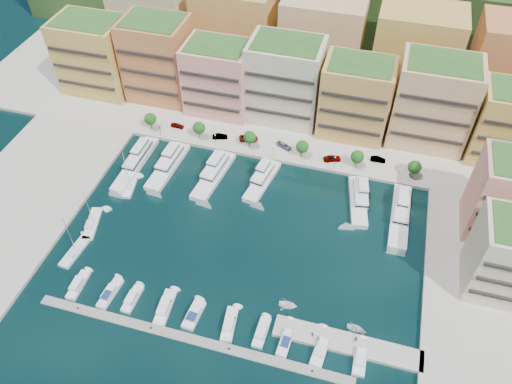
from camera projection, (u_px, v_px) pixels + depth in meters
ground at (243, 238)px, 127.46m from camera, size 400.00×400.00×0.00m
north_quay at (296, 100)px, 168.94m from camera, size 220.00×64.00×2.00m
east_quay at (500, 325)px, 110.35m from camera, size 34.00×76.00×2.00m
west_quay at (14, 211)px, 133.86m from camera, size 34.00×76.00×2.00m
hillside at (322, 33)px, 201.06m from camera, size 240.00×40.00×58.00m
south_pontoon at (190, 339)px, 107.96m from camera, size 72.00×2.20×0.35m
finger_pier at (347, 344)px, 107.05m from camera, size 32.00×5.00×2.00m
apartment_0 at (94, 55)px, 163.86m from camera, size 22.00×16.50×24.80m
apartment_1 at (158, 59)px, 160.30m from camera, size 20.00×16.50×26.80m
apartment_2 at (218, 78)px, 156.42m from camera, size 20.00×15.50×22.80m
apartment_3 at (285, 80)px, 152.70m from camera, size 22.00×16.50×25.80m
apartment_4 at (355, 98)px, 147.91m from camera, size 20.00×15.50×23.80m
apartment_5 at (433, 102)px, 144.00m from camera, size 22.00×16.50×26.80m
apartment_6 at (512, 125)px, 139.93m from camera, size 20.00×15.50×22.80m
apartment_east_a at (512, 198)px, 120.23m from camera, size 18.00×14.50×22.80m
backblock_0 at (154, 18)px, 175.90m from camera, size 26.00×18.00×30.00m
backblock_1 at (235, 30)px, 170.21m from camera, size 26.00×18.00×30.00m
backblock_2 at (321, 42)px, 164.53m from camera, size 26.00×18.00×30.00m
backblock_3 at (414, 55)px, 158.84m from camera, size 26.00×18.00×30.00m
tree_0 at (150, 119)px, 154.05m from camera, size 3.80×3.80×5.65m
tree_1 at (199, 128)px, 151.02m from camera, size 3.80×3.80×5.65m
tree_2 at (250, 137)px, 147.98m from camera, size 3.80×3.80×5.65m
tree_3 at (302, 147)px, 144.95m from camera, size 3.80×3.80×5.65m
tree_4 at (357, 157)px, 141.92m from camera, size 3.80×3.80×5.65m
tree_5 at (415, 167)px, 138.88m from camera, size 3.80×3.80×5.65m
lamppost_0 at (160, 128)px, 152.41m from camera, size 0.30×0.30×4.20m
lamppost_1 at (215, 138)px, 149.00m from camera, size 0.30×0.30×4.20m
lamppost_2 at (274, 149)px, 145.59m from camera, size 0.30×0.30×4.20m
lamppost_3 at (335, 160)px, 142.17m from camera, size 0.30×0.30×4.20m
lamppost_4 at (399, 172)px, 138.76m from camera, size 0.30×0.30×4.20m
yacht_0 at (137, 161)px, 145.94m from camera, size 4.51×23.78×7.30m
yacht_1 at (169, 164)px, 145.14m from camera, size 6.23×20.84×7.30m
yacht_2 at (214, 173)px, 142.43m from camera, size 7.20×21.00×7.30m
yacht_3 at (263, 179)px, 140.76m from camera, size 7.02×17.84×7.30m
yacht_5 at (358, 199)px, 135.38m from camera, size 7.64×18.68×7.30m
yacht_6 at (401, 213)px, 131.81m from camera, size 4.77×22.81×7.30m
cruiser_0 at (78, 285)px, 116.87m from camera, size 2.63×8.07×2.55m
cruiser_1 at (110, 293)px, 115.27m from camera, size 3.06×8.48×2.66m
cruiser_2 at (132, 299)px, 114.24m from camera, size 2.58×7.29×2.55m
cruiser_3 at (165, 308)px, 112.69m from camera, size 3.42×9.35×2.55m
cruiser_4 at (194, 315)px, 111.36m from camera, size 3.39×7.52×2.66m
cruiser_5 at (229, 324)px, 109.79m from camera, size 3.46×8.61×2.55m
cruiser_6 at (261, 333)px, 108.41m from camera, size 2.59×7.40×2.55m
cruiser_7 at (286, 339)px, 107.31m from camera, size 2.84×8.66×2.66m
cruiser_8 at (321, 348)px, 105.89m from camera, size 3.65×9.15×2.55m
cruiser_9 at (360, 358)px, 104.34m from camera, size 2.69×8.15×2.55m
sailboat_1 at (92, 224)px, 130.27m from camera, size 5.42×11.15×13.20m
sailboat_0 at (75, 252)px, 123.89m from camera, size 3.68×10.22×13.20m
sailboat_2 at (130, 187)px, 139.73m from camera, size 4.22×9.00×13.20m
tender_2 at (355, 328)px, 109.26m from camera, size 4.00×2.97×0.79m
tender_0 at (288, 305)px, 113.24m from camera, size 4.46×3.27×0.90m
tender_3 at (363, 332)px, 108.62m from camera, size 1.83×1.63×0.88m
car_0 at (177, 125)px, 156.68m from camera, size 4.25×1.83×1.43m
car_1 at (220, 136)px, 152.85m from camera, size 4.90×2.97×1.52m
car_2 at (249, 138)px, 152.27m from camera, size 6.18×4.00×1.58m
car_3 at (284, 146)px, 149.96m from camera, size 5.13×3.58×1.38m
car_4 at (332, 158)px, 145.79m from camera, size 5.43×3.67×1.72m
car_5 at (378, 159)px, 145.64m from camera, size 4.38×1.59×1.44m
person_0 at (312, 334)px, 106.85m from camera, size 0.64×0.67×1.55m
person_1 at (355, 339)px, 106.07m from camera, size 0.85×0.70×1.59m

